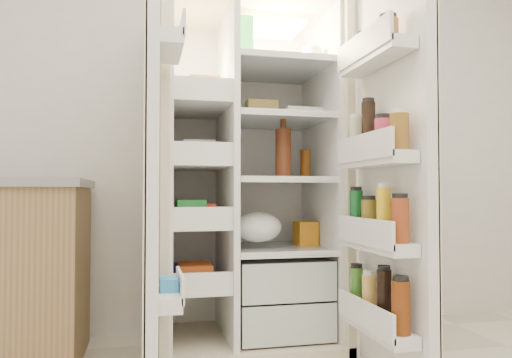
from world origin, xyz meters
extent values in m
cube|color=silver|center=(0.00, 2.00, 1.35)|extent=(4.00, 0.02, 2.70)
cube|color=beige|center=(-0.02, 1.93, 0.90)|extent=(0.92, 0.04, 1.80)
cube|color=beige|center=(-0.46, 1.60, 0.90)|extent=(0.04, 0.70, 1.80)
cube|color=beige|center=(0.42, 1.60, 0.90)|extent=(0.04, 0.70, 1.80)
cube|color=beige|center=(-0.02, 1.60, 1.78)|extent=(0.92, 0.70, 0.04)
cube|color=beige|center=(-0.02, 1.60, 0.04)|extent=(0.92, 0.70, 0.08)
cube|color=white|center=(-0.02, 1.90, 0.92)|extent=(0.84, 0.02, 1.68)
cube|color=white|center=(-0.43, 1.60, 0.92)|extent=(0.02, 0.62, 1.68)
cube|color=white|center=(0.39, 1.60, 0.92)|extent=(0.02, 0.62, 1.68)
cube|color=white|center=(-0.13, 1.60, 0.92)|extent=(0.03, 0.62, 1.68)
cube|color=silver|center=(0.13, 1.58, 0.18)|extent=(0.47, 0.52, 0.19)
cube|color=silver|center=(0.13, 1.58, 0.39)|extent=(0.47, 0.52, 0.19)
cube|color=#FFD18C|center=(0.13, 1.65, 1.72)|extent=(0.30, 0.30, 0.02)
cube|color=white|center=(-0.29, 1.60, 0.35)|extent=(0.28, 0.58, 0.02)
cube|color=white|center=(-0.29, 1.60, 0.65)|extent=(0.28, 0.58, 0.02)
cube|color=white|center=(-0.29, 1.60, 0.95)|extent=(0.28, 0.58, 0.02)
cube|color=white|center=(-0.29, 1.60, 1.25)|extent=(0.28, 0.58, 0.02)
cube|color=silver|center=(0.13, 1.60, 0.52)|extent=(0.49, 0.58, 0.01)
cube|color=silver|center=(0.13, 1.60, 0.88)|extent=(0.49, 0.58, 0.01)
cube|color=silver|center=(0.13, 1.60, 1.20)|extent=(0.49, 0.58, 0.02)
cube|color=silver|center=(0.13, 1.60, 1.48)|extent=(0.49, 0.58, 0.02)
cube|color=#CF561D|center=(-0.29, 1.60, 0.41)|extent=(0.16, 0.20, 0.10)
cube|color=green|center=(-0.29, 1.60, 0.72)|extent=(0.14, 0.18, 0.12)
cube|color=silver|center=(-0.29, 1.60, 0.99)|extent=(0.20, 0.22, 0.07)
cube|color=yellow|center=(-0.29, 1.60, 1.33)|extent=(0.15, 0.16, 0.14)
cube|color=#3739A5|center=(-0.29, 1.60, 0.40)|extent=(0.18, 0.20, 0.09)
cube|color=red|center=(-0.29, 1.60, 0.71)|extent=(0.14, 0.18, 0.10)
cube|color=silver|center=(-0.29, 1.60, 1.02)|extent=(0.16, 0.16, 0.12)
sphere|color=orange|center=(0.01, 1.50, 0.12)|extent=(0.07, 0.07, 0.07)
sphere|color=orange|center=(0.10, 1.54, 0.12)|extent=(0.07, 0.07, 0.07)
sphere|color=orange|center=(0.20, 1.50, 0.12)|extent=(0.07, 0.07, 0.07)
sphere|color=orange|center=(0.06, 1.64, 0.12)|extent=(0.07, 0.07, 0.07)
sphere|color=orange|center=(0.16, 1.62, 0.12)|extent=(0.07, 0.07, 0.07)
sphere|color=orange|center=(0.26, 1.58, 0.12)|extent=(0.07, 0.07, 0.07)
sphere|color=orange|center=(-0.02, 1.58, 0.12)|extent=(0.07, 0.07, 0.07)
ellipsoid|color=#437627|center=(0.13, 1.60, 0.40)|extent=(0.26, 0.24, 0.11)
cylinder|color=#4C2110|center=(0.14, 1.48, 1.01)|extent=(0.08, 0.08, 0.25)
cylinder|color=brown|center=(0.30, 1.60, 0.97)|extent=(0.06, 0.06, 0.16)
cube|color=green|center=(-0.05, 1.53, 1.60)|extent=(0.08, 0.08, 0.23)
cylinder|color=white|center=(0.31, 1.51, 1.53)|extent=(0.10, 0.10, 0.09)
cylinder|color=#AF6528|center=(0.16, 1.64, 1.53)|extent=(0.06, 0.06, 0.08)
cube|color=white|center=(0.31, 1.58, 1.24)|extent=(0.26, 0.11, 0.06)
cube|color=#A08640|center=(0.06, 1.61, 1.26)|extent=(0.16, 0.09, 0.10)
ellipsoid|color=white|center=(0.02, 1.54, 0.60)|extent=(0.24, 0.22, 0.15)
cube|color=orange|center=(0.32, 1.65, 0.59)|extent=(0.11, 0.13, 0.13)
cube|color=white|center=(-0.52, 1.05, 0.90)|extent=(0.05, 0.40, 1.72)
cube|color=beige|center=(-0.55, 1.05, 0.90)|extent=(0.01, 0.40, 1.72)
cube|color=white|center=(-0.45, 1.05, 0.40)|extent=(0.09, 0.32, 0.06)
cube|color=white|center=(-0.45, 1.05, 1.40)|extent=(0.09, 0.32, 0.06)
cube|color=#338CCC|center=(-0.45, 1.05, 0.43)|extent=(0.07, 0.12, 0.10)
cube|color=white|center=(0.48, 0.96, 0.90)|extent=(0.05, 0.58, 1.72)
cube|color=beige|center=(0.50, 0.96, 0.90)|extent=(0.01, 0.58, 1.72)
cube|color=white|center=(0.39, 0.96, 0.26)|extent=(0.11, 0.50, 0.05)
cube|color=white|center=(0.39, 0.96, 0.60)|extent=(0.11, 0.50, 0.05)
cube|color=white|center=(0.39, 0.96, 0.95)|extent=(0.11, 0.50, 0.05)
cube|color=white|center=(0.39, 0.96, 1.38)|extent=(0.11, 0.50, 0.05)
cylinder|color=#64290B|center=(0.39, 0.76, 0.39)|extent=(0.07, 0.07, 0.20)
cylinder|color=black|center=(0.39, 0.89, 0.40)|extent=(0.06, 0.06, 0.22)
cylinder|color=gold|center=(0.39, 1.02, 0.38)|extent=(0.06, 0.06, 0.18)
cylinder|color=#3B7727|center=(0.39, 1.15, 0.38)|extent=(0.06, 0.06, 0.19)
cylinder|color=maroon|center=(0.39, 0.76, 0.71)|extent=(0.07, 0.07, 0.17)
cylinder|color=yellow|center=(0.39, 0.89, 0.73)|extent=(0.06, 0.06, 0.21)
cylinder|color=brown|center=(0.39, 1.02, 0.70)|extent=(0.07, 0.07, 0.16)
cylinder|color=#145824|center=(0.39, 1.15, 0.72)|extent=(0.06, 0.06, 0.20)
cylinder|color=brown|center=(0.39, 0.76, 1.04)|extent=(0.07, 0.07, 0.14)
cylinder|color=#BE3053|center=(0.39, 0.89, 1.04)|extent=(0.07, 0.07, 0.14)
cylinder|color=black|center=(0.39, 1.02, 1.09)|extent=(0.06, 0.06, 0.23)
cylinder|color=#BBBB9A|center=(0.39, 1.15, 1.06)|extent=(0.06, 0.06, 0.18)
cylinder|color=brown|center=(0.39, 0.84, 1.45)|extent=(0.08, 0.08, 0.10)
cylinder|color=brown|center=(0.39, 1.06, 1.45)|extent=(0.08, 0.08, 0.10)
camera|label=1|loc=(-0.54, -0.90, 0.81)|focal=34.00mm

